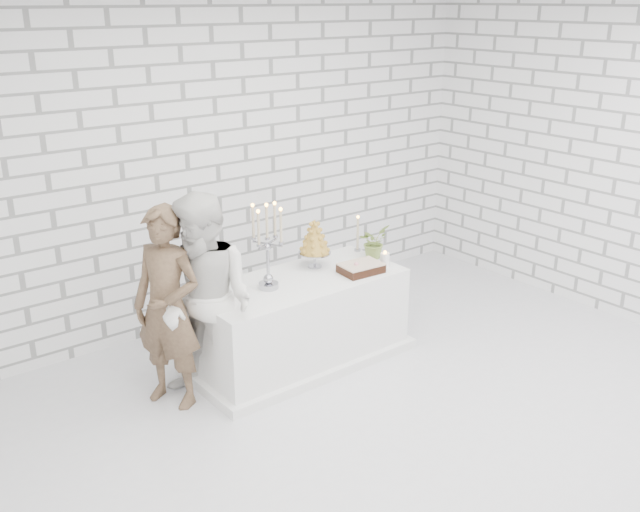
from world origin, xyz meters
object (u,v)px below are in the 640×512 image
at_px(candelabra, 267,247).
at_px(croquembouche, 315,243).
at_px(cake_table, 300,321).
at_px(groom, 168,308).
at_px(bride, 206,303).

xyz_separation_m(candelabra, croquembouche, (0.59, 0.15, -0.14)).
distance_m(cake_table, croquembouche, 0.68).
distance_m(cake_table, groom, 1.23).
bearing_deg(cake_table, groom, 176.10).
bearing_deg(candelabra, croquembouche, 14.10).
relative_size(groom, bride, 0.95).
height_order(groom, bride, bride).
xyz_separation_m(cake_table, croquembouche, (0.28, 0.16, 0.59)).
bearing_deg(bride, croquembouche, 78.75).
distance_m(bride, candelabra, 0.69).
xyz_separation_m(groom, candelabra, (0.86, -0.07, 0.32)).
distance_m(candelabra, croquembouche, 0.62).
distance_m(cake_table, candelabra, 0.79).
relative_size(cake_table, groom, 1.14).
distance_m(groom, bride, 0.29).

